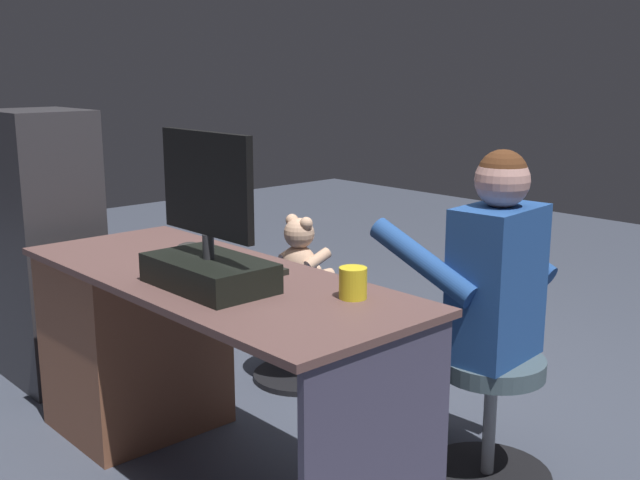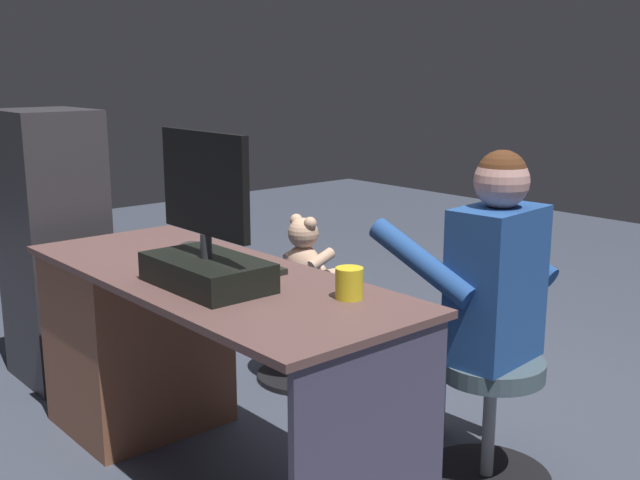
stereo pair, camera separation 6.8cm
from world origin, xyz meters
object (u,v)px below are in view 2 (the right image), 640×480
at_px(desk, 151,336).
at_px(visitor_chair, 490,412).
at_px(teddy_bear, 305,254).
at_px(monitor, 206,247).
at_px(computer_mouse, 190,246).
at_px(tv_remote, 175,267).
at_px(person, 476,290).
at_px(office_chair_teddy, 304,322).
at_px(keyboard, 234,263).
at_px(cup, 349,283).

xyz_separation_m(desk, visitor_chair, (-1.09, -0.66, -0.13)).
bearing_deg(teddy_bear, monitor, 122.78).
bearing_deg(computer_mouse, teddy_bear, -80.28).
relative_size(tv_remote, person, 0.13).
relative_size(tv_remote, office_chair_teddy, 0.34).
bearing_deg(visitor_chair, keyboard, 37.99).
height_order(teddy_bear, visitor_chair, teddy_bear).
bearing_deg(visitor_chair, desk, 31.19).
distance_m(desk, person, 1.24).
bearing_deg(keyboard, person, -138.02).
bearing_deg(person, computer_mouse, 31.27).
bearing_deg(visitor_chair, monitor, 54.09).
bearing_deg(tv_remote, monitor, 167.74).
bearing_deg(tv_remote, keyboard, -123.12).
relative_size(computer_mouse, teddy_bear, 0.31).
bearing_deg(office_chair_teddy, teddy_bear, -90.00).
height_order(cup, office_chair_teddy, cup).
bearing_deg(office_chair_teddy, monitor, 123.11).
bearing_deg(monitor, tv_remote, -6.23).
distance_m(monitor, computer_mouse, 0.50).
height_order(monitor, cup, monitor).
relative_size(cup, visitor_chair, 0.21).
bearing_deg(computer_mouse, visitor_chair, -151.26).
bearing_deg(cup, tv_remote, 19.04).
distance_m(cup, visitor_chair, 0.74).
bearing_deg(desk, visitor_chair, -148.81).
bearing_deg(desk, monitor, 170.86).
bearing_deg(desk, cup, -170.53).
relative_size(monitor, visitor_chair, 1.09).
distance_m(monitor, visitor_chair, 1.10).
height_order(office_chair_teddy, teddy_bear, teddy_bear).
bearing_deg(tv_remote, teddy_bear, -75.65).
bearing_deg(tv_remote, desk, -17.49).
distance_m(keyboard, computer_mouse, 0.29).
bearing_deg(computer_mouse, person, -148.73).
distance_m(monitor, office_chair_teddy, 1.17).
relative_size(desk, tv_remote, 10.58).
bearing_deg(teddy_bear, tv_remote, 110.38).
xyz_separation_m(desk, office_chair_teddy, (0.01, -0.76, -0.12)).
distance_m(monitor, teddy_bear, 1.06).
distance_m(tv_remote, person, 1.02).
height_order(cup, teddy_bear, cup).
height_order(desk, visitor_chair, desk).
xyz_separation_m(keyboard, office_chair_teddy, (0.40, -0.65, -0.46)).
xyz_separation_m(monitor, visitor_chair, (-0.54, -0.75, -0.59)).
bearing_deg(teddy_bear, visitor_chair, 174.10).
relative_size(desk, cup, 17.00).
relative_size(tv_remote, visitor_chair, 0.34).
height_order(cup, visitor_chair, cup).
bearing_deg(keyboard, teddy_bear, -58.53).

